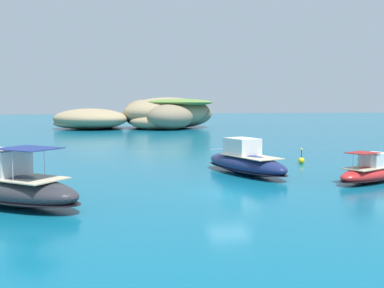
# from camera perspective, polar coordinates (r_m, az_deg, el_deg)

# --- Properties ---
(ground_plane) EXTENTS (400.00, 400.00, 0.00)m
(ground_plane) POSITION_cam_1_polar(r_m,az_deg,el_deg) (26.69, 4.80, -6.39)
(ground_plane) COLOR #0C5B7A
(islet_large) EXTENTS (27.29, 27.40, 6.64)m
(islet_large) POSITION_cam_1_polar(r_m,az_deg,el_deg) (96.28, -3.06, 4.00)
(islet_large) COLOR #84755B
(islet_large) RESTS_ON ground
(islet_small) EXTENTS (21.48, 22.60, 4.29)m
(islet_small) POSITION_cam_1_polar(r_m,az_deg,el_deg) (96.14, -12.68, 3.03)
(islet_small) COLOR #9E8966
(islet_small) RESTS_ON ground
(motorboat_red) EXTENTS (6.96, 4.66, 2.12)m
(motorboat_red) POSITION_cam_1_polar(r_m,az_deg,el_deg) (32.75, 22.18, -3.39)
(motorboat_red) COLOR red
(motorboat_red) RESTS_ON ground
(motorboat_charcoal) EXTENTS (9.55, 8.69, 3.12)m
(motorboat_charcoal) POSITION_cam_1_polar(r_m,az_deg,el_deg) (25.62, -22.83, -5.03)
(motorboat_charcoal) COLOR #2D2D33
(motorboat_charcoal) RESTS_ON ground
(motorboat_navy) EXTENTS (5.42, 9.63, 2.72)m
(motorboat_navy) POSITION_cam_1_polar(r_m,az_deg,el_deg) (34.04, 6.87, -2.32)
(motorboat_navy) COLOR navy
(motorboat_navy) RESTS_ON ground
(channel_buoy) EXTENTS (0.56, 0.56, 1.48)m
(channel_buoy) POSITION_cam_1_polar(r_m,az_deg,el_deg) (40.65, 13.94, -2.01)
(channel_buoy) COLOR yellow
(channel_buoy) RESTS_ON ground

